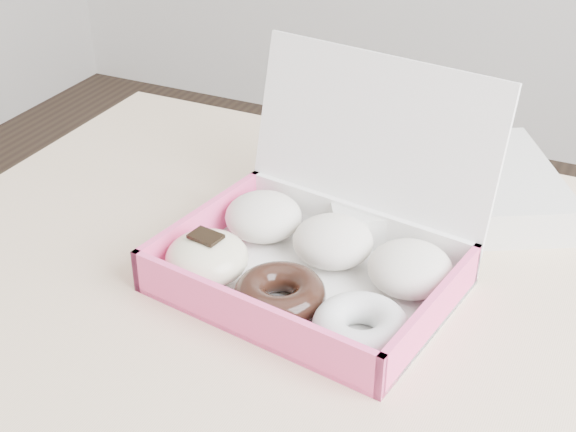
% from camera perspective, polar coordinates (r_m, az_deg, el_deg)
% --- Properties ---
extents(table, '(1.20, 0.80, 0.75)m').
position_cam_1_polar(table, '(0.83, 9.34, -13.04)').
color(table, '#D0B189').
rests_on(table, ground).
extents(donut_box, '(0.32, 0.30, 0.21)m').
position_cam_1_polar(donut_box, '(0.83, 1.87, -2.55)').
color(donut_box, white).
rests_on(donut_box, table).
extents(newspapers, '(0.35, 0.33, 0.04)m').
position_cam_1_polar(newspapers, '(0.99, 10.61, 2.09)').
color(newspapers, white).
rests_on(newspapers, table).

